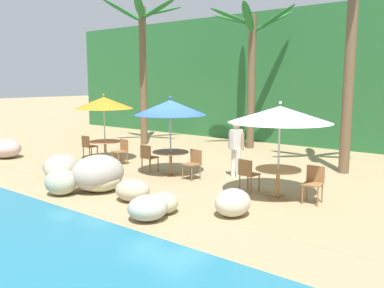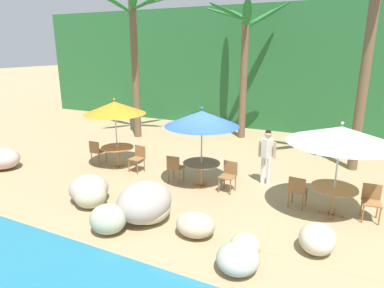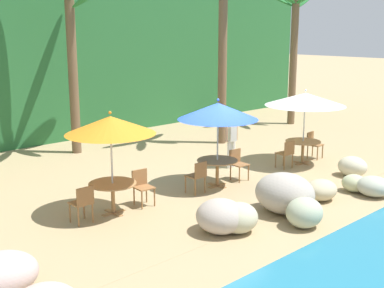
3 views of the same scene
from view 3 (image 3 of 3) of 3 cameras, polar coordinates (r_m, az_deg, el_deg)
ground_plane at (r=14.02m, az=2.37°, el=-4.71°), size 120.00×120.00×0.00m
terrace_deck at (r=14.02m, az=2.37°, el=-4.69°), size 18.00×5.20×0.01m
foliage_backdrop at (r=20.70m, az=-15.92°, el=8.97°), size 28.00×2.40×6.00m
rock_seawall at (r=11.35m, az=7.12°, el=-7.17°), size 15.26×2.64×0.95m
umbrella_orange at (r=11.60m, az=-9.07°, el=2.09°), size 2.05×2.05×2.41m
dining_table_orange at (r=11.96m, az=-8.82°, el=-4.88°), size 1.10×1.10×0.74m
chair_orange_seaward at (r=12.48m, az=-5.58°, el=-4.53°), size 0.46×0.47×0.87m
chair_orange_inland at (r=11.49m, az=-12.05°, el=-6.30°), size 0.42×0.43×0.87m
umbrella_blue at (r=13.55m, az=2.90°, el=3.67°), size 2.15×2.15×2.40m
dining_table_blue at (r=13.86m, az=2.83°, el=-2.27°), size 1.10×1.10×0.74m
chair_blue_seaward at (r=14.51m, az=5.08°, el=-2.02°), size 0.45×0.46×0.87m
chair_blue_inland at (r=13.23m, az=0.64°, el=-3.45°), size 0.43×0.44×0.87m
umbrella_white at (r=16.26m, az=12.48°, el=4.89°), size 2.48×2.48×2.38m
dining_table_white at (r=16.51m, az=12.24°, el=-0.08°), size 1.10×1.10×0.74m
chair_white_seaward at (r=17.31m, az=13.31°, el=0.11°), size 0.46×0.47×0.87m
chair_white_inland at (r=15.85m, az=10.48°, el=-0.92°), size 0.46×0.47×0.87m
palm_tree_second at (r=17.66m, az=-13.35°, el=11.76°), size 3.76×3.40×5.83m
palm_tree_third at (r=18.81m, az=3.48°, el=14.18°), size 3.29×3.10×7.07m
palm_tree_fourth at (r=23.11m, az=11.36°, el=12.09°), size 3.48×3.34×5.92m
waiter_in_white at (r=15.65m, az=4.41°, el=0.86°), size 0.52×0.39×1.70m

